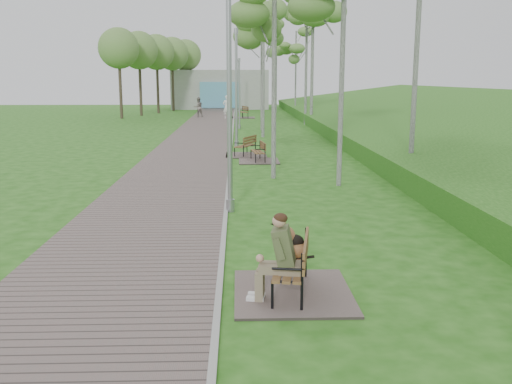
# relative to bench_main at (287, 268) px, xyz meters

# --- Properties ---
(ground) EXTENTS (120.00, 120.00, 0.00)m
(ground) POSITION_rel_bench_main_xyz_m (-1.03, 2.25, -0.43)
(ground) COLOR #205811
(ground) RESTS_ON ground
(walkway) EXTENTS (3.50, 67.00, 0.04)m
(walkway) POSITION_rel_bench_main_xyz_m (-2.78, 23.75, -0.41)
(walkway) COLOR #6A5B56
(walkway) RESTS_ON ground
(kerb) EXTENTS (0.10, 67.00, 0.05)m
(kerb) POSITION_rel_bench_main_xyz_m (-1.03, 23.75, -0.41)
(kerb) COLOR #999993
(kerb) RESTS_ON ground
(embankment) EXTENTS (14.00, 70.00, 1.60)m
(embankment) POSITION_rel_bench_main_xyz_m (10.97, 22.25, -0.43)
(embankment) COLOR #4F9432
(embankment) RESTS_ON ground
(building_north) EXTENTS (10.00, 5.20, 4.00)m
(building_north) POSITION_rel_bench_main_xyz_m (-2.53, 53.23, 1.56)
(building_north) COLOR #9E9E99
(building_north) RESTS_ON ground
(bench_main) EXTENTS (1.77, 1.96, 1.54)m
(bench_main) POSITION_rel_bench_main_xyz_m (0.00, 0.00, 0.00)
(bench_main) COLOR #6A5B56
(bench_main) RESTS_ON ground
(bench_second) EXTENTS (1.56, 1.73, 0.96)m
(bench_second) POSITION_rel_bench_main_xyz_m (0.06, 13.97, -0.26)
(bench_second) COLOR #6A5B56
(bench_second) RESTS_ON ground
(bench_third) EXTENTS (1.69, 1.88, 1.04)m
(bench_third) POSITION_rel_bench_main_xyz_m (-0.41, 15.70, -0.24)
(bench_third) COLOR #6A5B56
(bench_third) RESTS_ON ground
(bench_far) EXTENTS (1.90, 2.11, 1.17)m
(bench_far) POSITION_rel_bench_main_xyz_m (-0.31, 38.68, -0.21)
(bench_far) COLOR #6A5B56
(bench_far) RESTS_ON ground
(lamp_post_near) EXTENTS (0.21, 0.21, 5.36)m
(lamp_post_near) POSITION_rel_bench_main_xyz_m (-0.92, 5.50, 2.07)
(lamp_post_near) COLOR #95989D
(lamp_post_near) RESTS_ON ground
(lamp_post_second) EXTENTS (0.21, 0.21, 5.42)m
(lamp_post_second) POSITION_rel_bench_main_xyz_m (-0.77, 18.56, 2.10)
(lamp_post_second) COLOR #95989D
(lamp_post_second) RESTS_ON ground
(lamp_post_third) EXTENTS (0.17, 0.17, 4.43)m
(lamp_post_third) POSITION_rel_bench_main_xyz_m (-0.60, 28.62, 1.64)
(lamp_post_third) COLOR #95989D
(lamp_post_third) RESTS_ON ground
(lamp_post_far) EXTENTS (0.19, 0.19, 4.90)m
(lamp_post_far) POSITION_rel_bench_main_xyz_m (-0.59, 46.04, 1.86)
(lamp_post_far) COLOR #95989D
(lamp_post_far) RESTS_ON ground
(pedestrian_near) EXTENTS (0.74, 0.54, 1.87)m
(pedestrian_near) POSITION_rel_bench_main_xyz_m (-1.55, 37.39, 0.50)
(pedestrian_near) COLOR white
(pedestrian_near) RESTS_ON ground
(pedestrian_far) EXTENTS (0.98, 0.88, 1.65)m
(pedestrian_far) POSITION_rel_bench_main_xyz_m (-3.96, 39.47, 0.39)
(pedestrian_far) COLOR gray
(pedestrian_far) RESTS_ON ground
(birch_mid_a) EXTENTS (2.25, 2.25, 7.08)m
(birch_mid_a) POSITION_rel_bench_main_xyz_m (0.43, 10.20, 5.13)
(birch_mid_a) COLOR silver
(birch_mid_a) RESTS_ON ground
(birch_mid_c) EXTENTS (2.57, 2.57, 8.19)m
(birch_mid_c) POSITION_rel_bench_main_xyz_m (0.67, 23.32, 6.00)
(birch_mid_c) COLOR silver
(birch_mid_c) RESTS_ON ground
(birch_far_b) EXTENTS (2.36, 2.36, 8.23)m
(birch_far_b) POSITION_rel_bench_main_xyz_m (0.78, 27.63, 6.03)
(birch_far_b) COLOR silver
(birch_far_b) RESTS_ON ground
(birch_far_c) EXTENTS (2.52, 2.52, 9.75)m
(birch_far_c) POSITION_rel_bench_main_xyz_m (4.04, 32.03, 7.22)
(birch_far_c) COLOR silver
(birch_far_c) RESTS_ON ground
(birch_distant_a) EXTENTS (2.34, 2.34, 8.68)m
(birch_distant_a) POSITION_rel_bench_main_xyz_m (2.87, 45.36, 6.39)
(birch_distant_a) COLOR silver
(birch_distant_a) RESTS_ON ground
(birch_distant_b) EXTENTS (2.28, 2.28, 7.49)m
(birch_distant_b) POSITION_rel_bench_main_xyz_m (4.41, 42.81, 5.45)
(birch_distant_b) COLOR silver
(birch_distant_b) RESTS_ON ground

